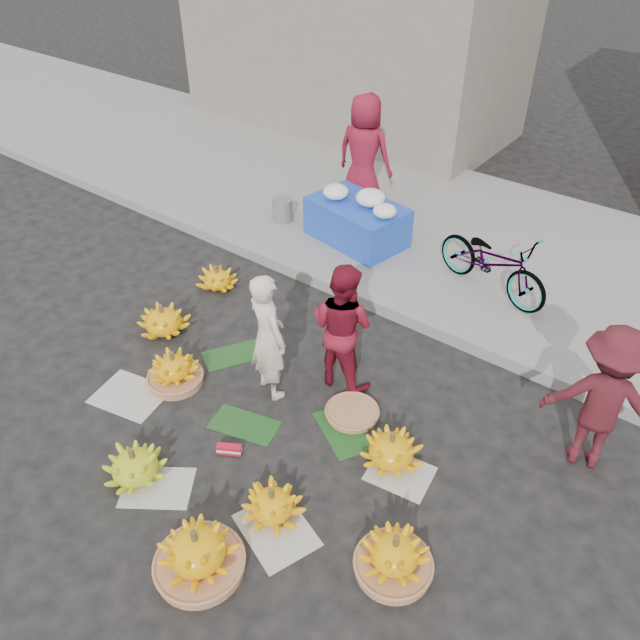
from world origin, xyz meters
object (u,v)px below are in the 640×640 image
Objects in this scene: banana_bunch_0 at (174,370)px; flower_table at (358,219)px; banana_bunch_4 at (394,556)px; bicycle at (493,262)px; vendor_cream at (268,336)px.

banana_bunch_0 is 0.39× the size of flower_table.
banana_bunch_0 is at bearing -78.50° from flower_table.
bicycle is at bearing 104.76° from banana_bunch_4.
vendor_cream reaches higher than banana_bunch_4.
flower_table is (-0.92, 2.89, -0.26)m from vendor_cream.
vendor_cream is at bearing 154.96° from banana_bunch_4.
vendor_cream reaches higher than flower_table.
vendor_cream is (-2.06, 0.96, 0.52)m from banana_bunch_4.
vendor_cream is (0.85, 0.52, 0.53)m from banana_bunch_0.
flower_table reaches higher than banana_bunch_0.
banana_bunch_4 is (2.91, -0.44, 0.01)m from banana_bunch_0.
vendor_cream is 3.02m from bicycle.
banana_bunch_0 is at bearing 171.35° from banana_bunch_4.
vendor_cream reaches higher than bicycle.
banana_bunch_4 is 3.93m from bicycle.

